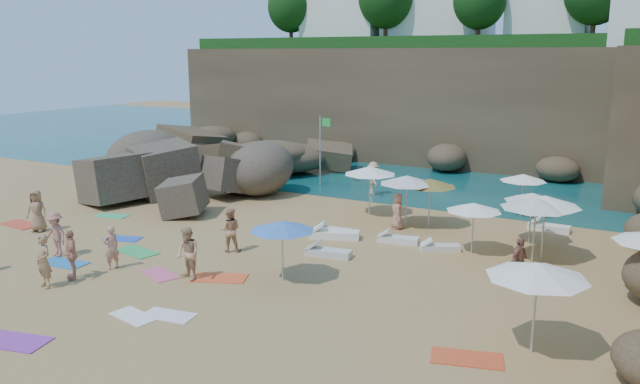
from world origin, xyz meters
The scene contains 46 objects.
ground centered at (0.00, 0.00, 0.00)m, with size 120.00×120.00×0.00m, color tan.
seawater centered at (0.00, 30.00, 0.00)m, with size 120.00×120.00×0.00m, color #0C4751.
cliff_back centered at (2.00, 25.00, 4.00)m, with size 44.00×8.00×8.00m, color brown.
rock_promontory centered at (-11.00, 16.00, 0.00)m, with size 12.00×7.00×2.00m, color brown, non-canonical shape.
clifftop_buildings centered at (2.96, 25.79, 11.24)m, with size 28.48×9.48×7.00m.
marina_masts centered at (-16.50, 30.00, 3.00)m, with size 3.10×0.10×6.00m.
rock_outcrop centered at (-9.02, 6.06, 0.00)m, with size 8.73×6.54×3.49m, color brown, non-canonical shape.
flag_pole centered at (-3.11, 12.66, 2.60)m, with size 0.78×0.26×4.07m.
parasol_0 centered at (4.54, 6.42, 2.16)m, with size 2.49×2.49×2.35m.
parasol_1 centered at (8.73, 10.78, 1.89)m, with size 2.18×2.18×2.06m.
parasol_2 centered at (10.70, 4.54, 2.28)m, with size 2.63×2.63×2.48m.
parasol_3 centered at (10.45, 4.10, 2.26)m, with size 2.61×2.61×2.47m.
parasol_5 centered at (2.24, 7.56, 2.19)m, with size 2.52×2.52×2.38m.
parasol_6 centered at (5.46, 6.88, 2.03)m, with size 2.34×2.34×2.22m.
parasol_8 centered at (9.91, 6.46, 1.95)m, with size 2.25×2.25×2.13m.
parasol_9 centered at (8.19, 4.01, 1.86)m, with size 2.15×2.15×2.03m.
parasol_10 centered at (3.28, -2.03, 1.95)m, with size 2.24×2.24×2.12m.
parasol_11 centered at (11.79, -3.45, 2.26)m, with size 2.61×2.61×2.46m.
lounger_0 centered at (7.01, 3.75, 0.12)m, with size 1.55×0.52×0.24m, color silver.
lounger_1 centered at (2.15, 3.87, 0.12)m, with size 1.59×0.53×0.25m, color white.
lounger_2 centered at (10.33, 8.82, 0.14)m, with size 1.77×0.59×0.28m, color white.
lounger_3 centered at (2.56, 3.28, 0.16)m, with size 2.07×0.69×0.32m, color white.
lounger_4 centered at (5.15, 3.95, 0.13)m, with size 1.69×0.56×0.26m, color silver.
lounger_5 centered at (3.44, 1.02, 0.14)m, with size 1.78×0.59×0.28m, color silver.
towel_0 centered at (-4.82, -4.42, 0.02)m, with size 1.79×0.89×0.03m, color #2375BC.
towel_2 centered at (1.24, -2.92, 0.02)m, with size 1.88×0.94×0.03m, color #F85627.
towel_3 centered at (-3.44, -2.11, 0.02)m, with size 1.86×0.93×0.03m, color green.
towel_5 centered at (1.86, -6.19, 0.01)m, with size 1.56×0.78×0.03m, color white.
towel_6 centered at (-0.67, -9.52, 0.02)m, with size 1.94×0.97×0.03m, color purple.
towel_7 centered at (-11.00, -1.69, 0.02)m, with size 1.95×0.98×0.03m, color red.
towel_8 centered at (-5.25, -1.09, 0.01)m, with size 1.51×0.76×0.03m, color blue.
towel_9 centered at (-0.86, -3.62, 0.01)m, with size 1.58×0.79×0.03m, color #E25881.
towel_10 centered at (10.41, -4.60, 0.02)m, with size 1.81×0.91×0.03m, color #D74B22.
towel_11 centered at (-8.55, 1.42, 0.01)m, with size 1.59×0.79×0.03m, color #39C77A.
towel_13 centered at (0.99, -6.74, 0.01)m, with size 1.49×0.75×0.03m, color white.
person_stand_1 centered at (-0.24, -0.27, 0.88)m, with size 0.85×0.66×1.75m, color tan.
person_stand_2 centered at (0.62, 11.65, 0.92)m, with size 1.19×0.49×1.85m, color #DDA17D.
person_stand_3 centered at (10.42, 1.65, 0.79)m, with size 0.93×0.39×1.58m, color #965E4B.
person_stand_4 centered at (4.32, 5.91, 0.81)m, with size 0.79×0.43×1.63m, color tan.
person_stand_5 centered at (-6.73, 8.30, 0.86)m, with size 1.59×0.46×1.71m, color tan.
person_stand_6 centered at (-2.79, -3.96, 0.81)m, with size 0.59×0.39×1.62m, color tan.
person_lie_0 centered at (-5.70, -4.00, 0.23)m, with size 1.12×1.74×0.46m, color #B46D5A.
person_lie_1 centered at (-3.20, -5.37, 0.21)m, with size 1.01×1.72×0.42m, color tan.
person_lie_2 centered at (-9.33, -2.01, 0.24)m, with size 0.89×1.83×0.49m, color #966C4B.
person_lie_4 centered at (-3.30, -6.39, 0.21)m, with size 0.65×1.78×0.43m, color #A57A52.
person_lie_5 centered at (0.44, -3.57, 0.35)m, with size 0.90×1.84×0.70m, color tan.
Camera 1 is at (14.09, -19.24, 7.63)m, focal length 35.00 mm.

